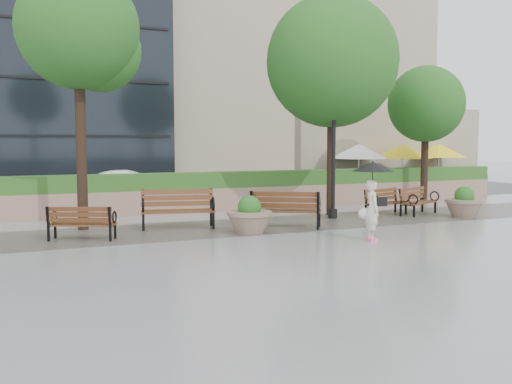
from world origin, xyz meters
name	(u,v)px	position (x,y,z in m)	size (l,w,h in m)	color
ground	(327,241)	(0.00, 0.00, 0.00)	(100.00, 100.00, 0.00)	gray
cobble_strip	(274,224)	(0.00, 3.00, 0.01)	(28.00, 3.20, 0.01)	#383330
hedge_wall	(225,191)	(0.00, 7.00, 0.66)	(24.00, 0.80, 1.35)	#90705D
cafe_wall	(392,151)	(9.50, 10.00, 2.00)	(10.00, 0.60, 4.00)	tan
cafe_hedge	(414,187)	(9.00, 7.80, 0.45)	(8.00, 0.50, 0.90)	#27521B
asphalt_street	(191,199)	(0.00, 11.00, 0.00)	(40.00, 7.00, 0.00)	black
bldg_stone	(280,28)	(10.00, 23.00, 10.00)	(18.00, 10.00, 20.00)	tan
bench_0	(82,230)	(-5.44, 2.48, 0.25)	(1.68, 1.23, 0.85)	brown
bench_1	(178,217)	(-2.76, 3.37, 0.32)	(2.12, 1.22, 1.07)	brown
bench_2	(286,217)	(0.04, 2.31, 0.31)	(2.03, 1.72, 1.04)	brown
bench_3	(386,207)	(4.37, 3.52, 0.25)	(1.67, 0.98, 0.85)	brown
bench_4	(418,207)	(5.37, 3.12, 0.26)	(1.77, 1.29, 0.89)	brown
planter_left	(250,219)	(-1.28, 1.81, 0.39)	(1.20, 1.20, 1.01)	#7F6B56
planter_right	(464,205)	(6.28, 2.02, 0.39)	(1.18, 1.18, 0.99)	#7F6B56
lamppost	(333,158)	(2.28, 3.45, 1.90)	(0.28, 0.28, 4.29)	black
tree_0	(84,35)	(-5.06, 4.27, 5.26)	(3.34, 3.23, 7.02)	black
tree_1	(335,66)	(2.81, 4.28, 4.87)	(4.26, 4.26, 7.13)	black
tree_2	(428,107)	(8.04, 5.92, 3.76)	(3.10, 2.94, 5.34)	black
patio_umb_white	(359,152)	(6.83, 8.79, 1.99)	(2.50, 2.50, 2.30)	black
patio_umb_yellow_a	(403,152)	(8.66, 8.16, 1.99)	(2.50, 2.50, 2.30)	black
patio_umb_yellow_b	(438,151)	(11.29, 8.90, 1.99)	(2.50, 2.50, 2.30)	black
car_right	(130,187)	(-2.71, 10.18, 0.65)	(1.38, 3.96, 1.31)	white
pedestrian	(372,193)	(1.00, -0.44, 1.17)	(1.04, 1.04, 1.91)	beige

